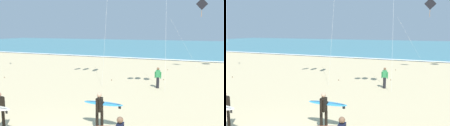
# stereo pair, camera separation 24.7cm
# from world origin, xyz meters

# --- Properties ---
(ocean_water) EXTENTS (160.00, 60.00, 0.08)m
(ocean_water) POSITION_xyz_m (0.00, 56.78, 0.04)
(ocean_water) COLOR teal
(ocean_water) RESTS_ON ground
(shoreline_foam) EXTENTS (160.00, 0.98, 0.01)m
(shoreline_foam) POSITION_xyz_m (0.00, 27.08, 0.09)
(shoreline_foam) COLOR white
(shoreline_foam) RESTS_ON ocean_water
(surfer_trailing) EXTENTS (1.94, 0.92, 1.71)m
(surfer_trailing) POSITION_xyz_m (1.56, 2.41, 1.04)
(surfer_trailing) COLOR black
(surfer_trailing) RESTS_ON ground
(kite_diamond_charcoal_distant) EXTENTS (3.75, 1.30, 7.67)m
(kite_diamond_charcoal_distant) POSITION_xyz_m (5.37, 19.62, 6.82)
(kite_diamond_charcoal_distant) COLOR black
(kite_diamond_charcoal_distant) RESTS_ON ground
(bystander_green_top) EXTENTS (0.50, 0.22, 1.59)m
(bystander_green_top) POSITION_xyz_m (2.65, 10.51, 0.81)
(bystander_green_top) COLOR black
(bystander_green_top) RESTS_ON ground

